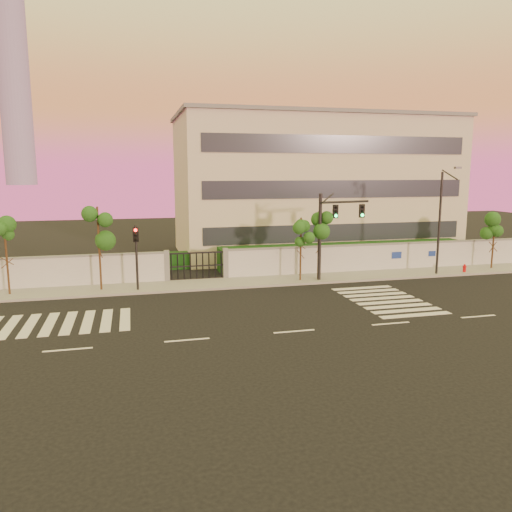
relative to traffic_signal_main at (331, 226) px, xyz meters
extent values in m
plane|color=black|center=(-5.77, -9.75, -3.77)|extent=(120.00, 120.00, 0.00)
cube|color=gray|center=(-5.77, 0.75, -3.69)|extent=(60.00, 3.00, 0.15)
cube|color=#B4B6BB|center=(8.73, 2.25, -2.77)|extent=(31.00, 0.30, 2.00)
cube|color=slate|center=(8.73, 2.25, -1.71)|extent=(31.00, 0.36, 0.12)
cube|color=slate|center=(-10.77, 2.25, -2.67)|extent=(0.35, 0.35, 2.20)
cube|color=slate|center=(-6.77, 2.25, -2.67)|extent=(0.35, 0.35, 2.20)
cube|color=#143610|center=(3.23, 4.75, -2.87)|extent=(20.00, 2.00, 1.80)
cube|color=#143610|center=(-8.77, 7.25, -3.17)|extent=(6.00, 1.50, 1.20)
cube|color=beige|center=(3.23, 12.25, 2.23)|extent=(24.00, 12.00, 12.00)
cube|color=#262D38|center=(3.23, 6.23, -1.27)|extent=(22.00, 0.08, 1.40)
cube|color=#262D38|center=(3.23, 6.23, 2.23)|extent=(22.00, 0.08, 1.40)
cube|color=#262D38|center=(3.23, 6.23, 5.73)|extent=(22.00, 0.08, 1.40)
cube|color=slate|center=(3.23, 12.25, 8.33)|extent=(24.40, 12.40, 0.30)
cylinder|color=slate|center=(-70.77, 270.25, 51.23)|extent=(16.00, 16.00, 110.00)
cube|color=silver|center=(-18.87, -5.75, -3.76)|extent=(0.50, 4.00, 0.02)
cube|color=silver|center=(-17.97, -5.75, -3.76)|extent=(0.50, 4.00, 0.02)
cube|color=silver|center=(-17.07, -5.75, -3.76)|extent=(0.50, 4.00, 0.02)
cube|color=silver|center=(-16.17, -5.75, -3.76)|extent=(0.50, 4.00, 0.02)
cube|color=silver|center=(-15.27, -5.75, -3.76)|extent=(0.50, 4.00, 0.02)
cube|color=silver|center=(-14.37, -5.75, -3.76)|extent=(0.50, 4.00, 0.02)
cube|color=silver|center=(-13.47, -5.75, -3.76)|extent=(0.50, 4.00, 0.02)
cube|color=silver|center=(1.23, -8.75, -3.76)|extent=(4.00, 0.50, 0.02)
cube|color=silver|center=(1.23, -7.85, -3.76)|extent=(4.00, 0.50, 0.02)
cube|color=silver|center=(1.23, -6.95, -3.76)|extent=(4.00, 0.50, 0.02)
cube|color=silver|center=(1.23, -6.05, -3.76)|extent=(4.00, 0.50, 0.02)
cube|color=silver|center=(1.23, -5.15, -3.76)|extent=(4.00, 0.50, 0.02)
cube|color=silver|center=(1.23, -4.25, -3.76)|extent=(4.00, 0.50, 0.02)
cube|color=silver|center=(1.23, -3.35, -3.76)|extent=(4.00, 0.50, 0.02)
cube|color=silver|center=(1.23, -2.45, -3.76)|extent=(4.00, 0.50, 0.02)
cube|color=silver|center=(-15.77, -9.75, -3.76)|extent=(2.00, 0.15, 0.01)
cube|color=silver|center=(-10.77, -9.75, -3.76)|extent=(2.00, 0.15, 0.01)
cube|color=silver|center=(-5.77, -9.75, -3.76)|extent=(2.00, 0.15, 0.01)
cube|color=silver|center=(-0.77, -9.75, -3.76)|extent=(2.00, 0.15, 0.01)
cube|color=silver|center=(4.23, -9.75, -3.76)|extent=(2.00, 0.15, 0.01)
cylinder|color=#382314|center=(-20.21, 0.75, -1.43)|extent=(0.12, 0.12, 4.68)
sphere|color=#1C4714|center=(-20.21, 0.75, -0.02)|extent=(1.08, 1.08, 1.08)
sphere|color=#1C4714|center=(-19.87, 0.95, -0.73)|extent=(0.82, 0.82, 0.82)
cylinder|color=#382314|center=(-14.93, 0.60, -1.12)|extent=(0.13, 0.13, 5.29)
sphere|color=#1C4714|center=(-14.93, 0.60, 0.47)|extent=(1.17, 1.17, 1.17)
sphere|color=#1C4714|center=(-14.56, 0.81, -0.32)|extent=(0.89, 0.89, 0.89)
sphere|color=#1C4714|center=(-15.25, 0.44, -0.06)|extent=(0.85, 0.85, 0.85)
cylinder|color=#382314|center=(-2.02, 0.20, -1.58)|extent=(0.12, 0.12, 4.37)
sphere|color=#1C4714|center=(-2.02, 0.20, -0.27)|extent=(1.06, 1.06, 1.06)
sphere|color=#1C4714|center=(-1.68, 0.39, -0.92)|extent=(0.81, 0.81, 0.81)
sphere|color=#1C4714|center=(-2.31, 0.06, -0.70)|extent=(0.77, 0.77, 0.77)
cylinder|color=#382314|center=(-0.66, 0.46, -1.38)|extent=(0.12, 0.12, 4.77)
sphere|color=#1C4714|center=(-0.66, 0.46, 0.05)|extent=(1.10, 1.10, 1.10)
sphere|color=#1C4714|center=(-0.31, 0.66, -0.67)|extent=(0.84, 0.84, 0.84)
sphere|color=#1C4714|center=(-0.96, 0.31, -0.43)|extent=(0.80, 0.80, 0.80)
cylinder|color=#382314|center=(13.49, 0.70, -1.73)|extent=(0.13, 0.13, 4.08)
sphere|color=#1C4714|center=(13.49, 0.70, -0.50)|extent=(1.19, 1.19, 1.19)
sphere|color=#1C4714|center=(13.87, 0.92, -1.11)|extent=(0.91, 0.91, 0.91)
sphere|color=#1C4714|center=(13.17, 0.54, -0.91)|extent=(0.87, 0.87, 0.87)
cylinder|color=black|center=(-0.75, 0.01, -0.79)|extent=(0.23, 0.23, 5.96)
cylinder|color=black|center=(1.07, 0.01, 1.62)|extent=(3.61, 0.89, 0.15)
cube|color=black|center=(0.31, -0.04, 0.99)|extent=(0.34, 0.17, 0.86)
sphere|color=#0CF259|center=(0.31, -0.15, 0.72)|extent=(0.19, 0.19, 0.19)
cube|color=black|center=(2.23, -0.04, 0.99)|extent=(0.34, 0.17, 0.86)
sphere|color=#0CF259|center=(2.23, -0.15, 0.72)|extent=(0.19, 0.19, 0.19)
cylinder|color=black|center=(-12.73, 0.02, -1.69)|extent=(0.15, 0.15, 4.15)
cube|color=black|center=(-12.73, -0.03, -0.17)|extent=(0.32, 0.17, 0.83)
sphere|color=red|center=(-12.73, -0.14, 0.09)|extent=(0.18, 0.18, 0.18)
cylinder|color=black|center=(8.18, -0.14, -0.09)|extent=(0.17, 0.17, 7.36)
cylinder|color=black|center=(8.18, -0.97, 3.41)|extent=(0.09, 1.76, 0.72)
cube|color=#3F3F44|center=(8.18, -1.80, 3.87)|extent=(0.46, 0.23, 0.14)
cylinder|color=#B70C0F|center=(10.50, -0.14, -3.52)|extent=(0.21, 0.21, 0.49)
cylinder|color=#B70C0F|center=(10.50, -0.14, -3.23)|extent=(0.27, 0.27, 0.10)
sphere|color=#B70C0F|center=(10.50, -0.14, -3.12)|extent=(0.18, 0.18, 0.18)
cylinder|color=#B70C0F|center=(10.50, -0.14, -3.42)|extent=(0.29, 0.19, 0.10)
camera|label=1|loc=(-12.95, -31.05, 3.64)|focal=35.00mm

